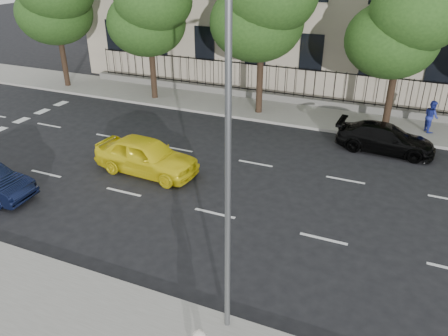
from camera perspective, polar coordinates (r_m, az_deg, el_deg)
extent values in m
plane|color=black|center=(14.31, -5.37, -10.94)|extent=(120.00, 120.00, 0.00)
cube|color=gray|center=(25.97, 9.32, 7.06)|extent=(60.00, 4.00, 0.15)
cube|color=slate|center=(27.45, 10.27, 8.69)|extent=(30.00, 0.50, 0.40)
cube|color=black|center=(27.36, 10.32, 9.28)|extent=(28.80, 0.05, 0.05)
cube|color=black|center=(26.93, 10.61, 12.52)|extent=(28.80, 0.05, 0.05)
cylinder|color=slate|center=(9.36, 0.51, -2.57)|extent=(0.14, 0.14, 8.00)
cylinder|color=#382619|center=(32.35, -20.14, 12.81)|extent=(0.36, 0.36, 3.15)
ellipsoid|color=#224717|center=(32.31, -21.24, 18.34)|extent=(4.94, 4.94, 4.06)
cylinder|color=#382619|center=(28.18, -9.23, 11.98)|extent=(0.36, 0.36, 2.97)
ellipsoid|color=#224717|center=(28.04, -10.09, 18.10)|extent=(4.75, 4.75, 3.90)
ellipsoid|color=#224717|center=(26.97, -9.22, 20.77)|extent=(4.50, 4.50, 3.70)
cylinder|color=#382619|center=(25.22, 4.68, 10.88)|extent=(0.36, 0.36, 3.32)
ellipsoid|color=#224717|center=(24.93, 4.29, 18.44)|extent=(5.13, 5.13, 4.21)
cylinder|color=#382619|center=(24.09, 20.78, 8.14)|extent=(0.36, 0.36, 3.08)
ellipsoid|color=#224717|center=(23.70, 21.05, 15.32)|extent=(4.56, 4.56, 3.74)
ellipsoid|color=#224717|center=(22.99, 23.84, 17.91)|extent=(4.32, 4.32, 3.55)
imported|color=yellow|center=(18.92, -10.11, 1.59)|extent=(4.71, 2.12, 1.57)
imported|color=black|center=(22.06, 20.32, 3.67)|extent=(4.61, 2.05, 1.31)
imported|color=#243098|center=(24.96, 25.45, 6.13)|extent=(0.90, 0.99, 1.65)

